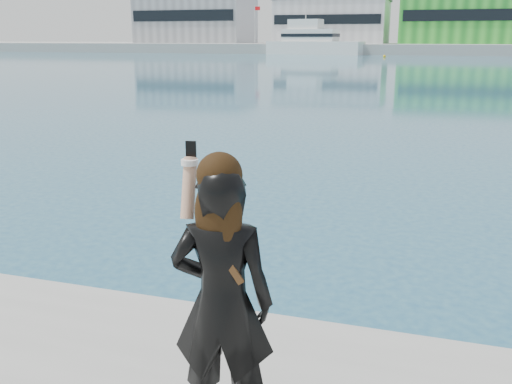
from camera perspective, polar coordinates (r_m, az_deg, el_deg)
far_quay at (r=133.72m, az=17.31°, el=13.57°), size 320.00×40.00×2.00m
warehouse_grey_left at (r=143.47m, az=-6.01°, el=16.92°), size 26.52×16.36×11.50m
warehouse_white at (r=133.85m, az=7.66°, el=16.57°), size 24.48×15.35×9.50m
warehouse_green at (r=131.87m, az=21.12°, el=15.97°), size 30.60×16.36×10.50m
flagpole_left at (r=130.90m, az=-0.08°, el=16.63°), size 1.28×0.16×8.00m
motor_yacht at (r=116.85m, az=5.69°, el=14.74°), size 19.49×7.97×8.83m
buoy_far at (r=102.51m, az=12.71°, el=13.01°), size 0.50×0.50×0.50m
woman at (r=3.62m, az=-3.43°, el=-10.23°), size 0.71×0.53×1.89m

